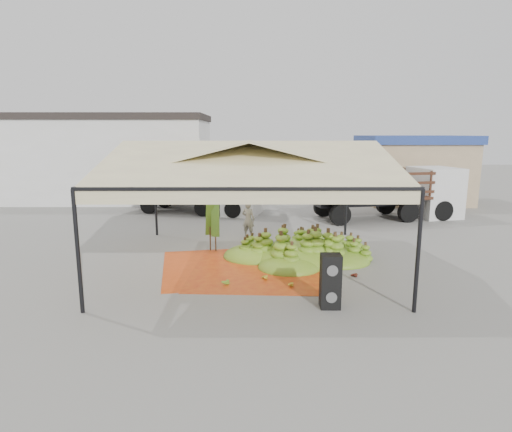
{
  "coord_description": "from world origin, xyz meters",
  "views": [
    {
      "loc": [
        0.15,
        -13.68,
        4.25
      ],
      "look_at": [
        0.2,
        1.5,
        1.3
      ],
      "focal_mm": 30.0,
      "sensor_mm": 36.0,
      "label": 1
    }
  ],
  "objects_px": {
    "banana_heap": "(299,244)",
    "truck_left": "(204,188)",
    "truck_right": "(392,188)",
    "vendor": "(248,219)",
    "speaker_stack": "(330,281)"
  },
  "relations": [
    {
      "from": "banana_heap",
      "to": "vendor",
      "type": "relative_size",
      "value": 3.43
    },
    {
      "from": "banana_heap",
      "to": "vendor",
      "type": "distance_m",
      "value": 3.62
    },
    {
      "from": "truck_left",
      "to": "speaker_stack",
      "type": "bearing_deg",
      "value": -56.0
    },
    {
      "from": "banana_heap",
      "to": "vendor",
      "type": "height_order",
      "value": "vendor"
    },
    {
      "from": "speaker_stack",
      "to": "truck_right",
      "type": "bearing_deg",
      "value": 66.35
    },
    {
      "from": "speaker_stack",
      "to": "truck_left",
      "type": "bearing_deg",
      "value": 109.95
    },
    {
      "from": "truck_left",
      "to": "truck_right",
      "type": "bearing_deg",
      "value": 5.49
    },
    {
      "from": "banana_heap",
      "to": "truck_left",
      "type": "xyz_separation_m",
      "value": [
        -4.21,
        8.76,
        0.82
      ]
    },
    {
      "from": "speaker_stack",
      "to": "vendor",
      "type": "distance_m",
      "value": 7.56
    },
    {
      "from": "vendor",
      "to": "truck_left",
      "type": "relative_size",
      "value": 0.22
    },
    {
      "from": "banana_heap",
      "to": "truck_right",
      "type": "height_order",
      "value": "truck_right"
    },
    {
      "from": "vendor",
      "to": "truck_right",
      "type": "xyz_separation_m",
      "value": [
        7.19,
        4.09,
        0.8
      ]
    },
    {
      "from": "banana_heap",
      "to": "truck_left",
      "type": "relative_size",
      "value": 0.76
    },
    {
      "from": "banana_heap",
      "to": "vendor",
      "type": "xyz_separation_m",
      "value": [
        -1.76,
        3.15,
        0.2
      ]
    },
    {
      "from": "speaker_stack",
      "to": "truck_right",
      "type": "height_order",
      "value": "truck_right"
    }
  ]
}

